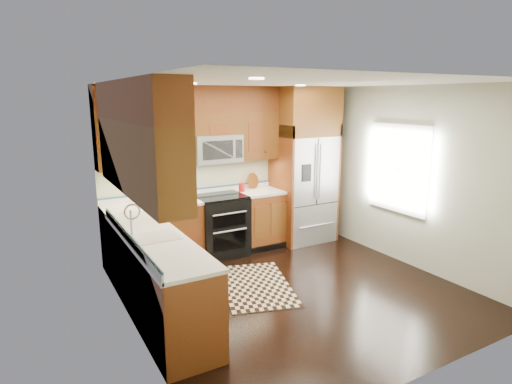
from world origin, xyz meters
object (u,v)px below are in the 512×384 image
range (221,225)px  refrigerator (304,165)px  knife_block (178,193)px  utensil_crock (242,185)px  rug (256,285)px

range → refrigerator: 1.76m
knife_block → utensil_crock: bearing=5.4°
knife_block → rug: bearing=-66.5°
range → rug: 1.39m
refrigerator → knife_block: 2.24m
knife_block → utensil_crock: utensil_crock is taller
range → refrigerator: refrigerator is taller
rug → utensil_crock: 1.85m
rug → knife_block: size_ratio=4.88×
refrigerator → rug: bearing=-142.5°
rug → range: bearing=102.9°
range → utensil_crock: bearing=15.8°
range → knife_block: 0.90m
utensil_crock → refrigerator: bearing=-8.3°
rug → utensil_crock: size_ratio=4.82×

